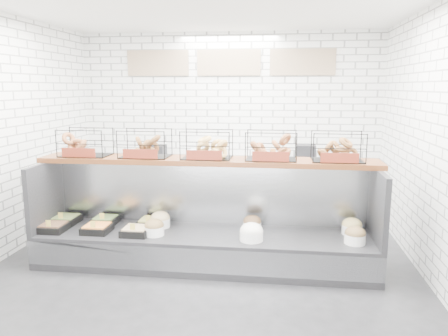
# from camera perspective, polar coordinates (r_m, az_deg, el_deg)

# --- Properties ---
(ground) EXTENTS (5.50, 5.50, 0.00)m
(ground) POSITION_cam_1_polar(r_m,az_deg,el_deg) (5.14, -3.12, -13.69)
(ground) COLOR black
(ground) RESTS_ON ground
(room_shell) EXTENTS (5.02, 5.51, 3.01)m
(room_shell) POSITION_cam_1_polar(r_m,az_deg,el_deg) (5.28, -2.14, 10.00)
(room_shell) COLOR white
(room_shell) RESTS_ON ground
(display_case) EXTENTS (4.00, 0.90, 1.20)m
(display_case) POSITION_cam_1_polar(r_m,az_deg,el_deg) (5.33, -2.62, -8.98)
(display_case) COLOR black
(display_case) RESTS_ON ground
(bagel_shelf) EXTENTS (4.10, 0.50, 0.40)m
(bagel_shelf) POSITION_cam_1_polar(r_m,az_deg,el_deg) (5.24, -2.21, 2.60)
(bagel_shelf) COLOR #47210F
(bagel_shelf) RESTS_ON display_case
(prep_counter) EXTENTS (4.00, 0.60, 1.20)m
(prep_counter) POSITION_cam_1_polar(r_m,az_deg,el_deg) (7.28, 0.29, -2.45)
(prep_counter) COLOR #93969B
(prep_counter) RESTS_ON ground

